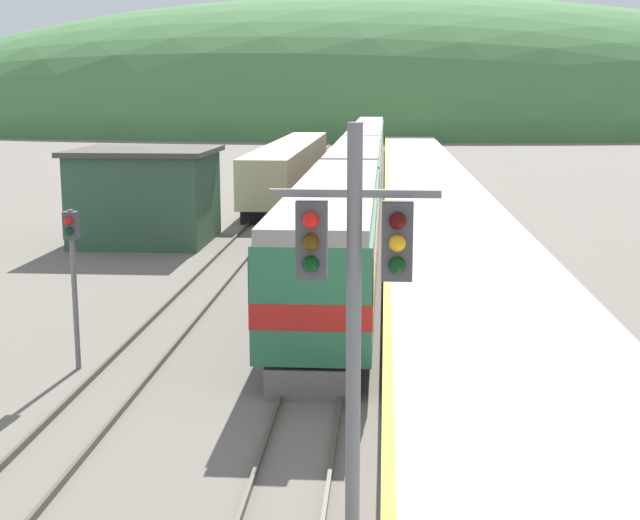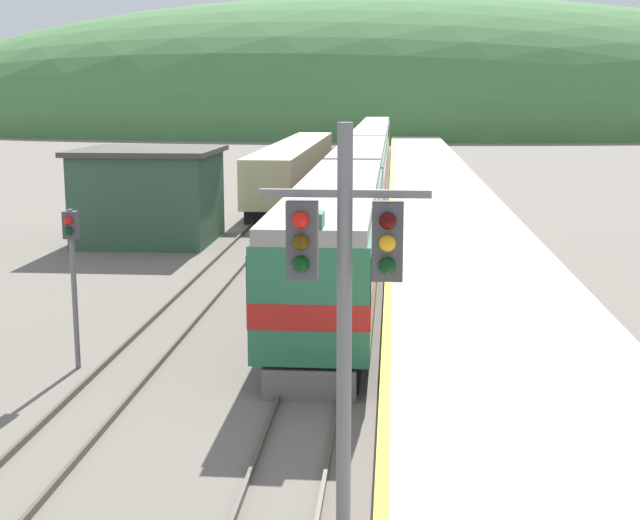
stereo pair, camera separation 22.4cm
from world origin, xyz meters
name	(u,v)px [view 1 (the left image)]	position (x,y,z in m)	size (l,w,h in m)	color
track_main	(365,177)	(0.00, 70.00, 0.08)	(1.52, 180.00, 0.16)	#4C443D
track_siding	(306,177)	(-4.97, 70.00, 0.08)	(1.52, 180.00, 0.16)	#4C443D
platform	(438,203)	(4.97, 50.00, 0.46)	(6.56, 140.00, 0.94)	#BCB5A5
distant_hills	(377,129)	(0.00, 164.85, 0.00)	(195.93, 88.17, 48.18)	#477A42
station_shed	(146,195)	(-9.81, 37.32, 2.28)	(6.65, 6.46, 4.52)	#385B42
express_train_lead_car	(335,238)	(0.00, 25.51, 2.25)	(2.91, 21.02, 4.48)	black
carriage_second	(356,177)	(0.00, 47.81, 2.24)	(2.90, 21.35, 4.12)	black
carriage_third	(365,151)	(0.00, 70.04, 2.24)	(2.90, 21.35, 4.12)	black
carriage_fourth	(370,137)	(0.00, 92.28, 2.24)	(2.90, 21.35, 4.12)	black
siding_train	(291,167)	(-4.97, 58.37, 1.85)	(2.90, 31.75, 3.59)	black
signal_mast_main	(354,307)	(1.30, 6.57, 4.48)	(2.20, 0.42, 6.86)	slate
signal_post_siding	(72,256)	(-6.36, 17.37, 3.03)	(0.36, 0.42, 4.25)	slate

